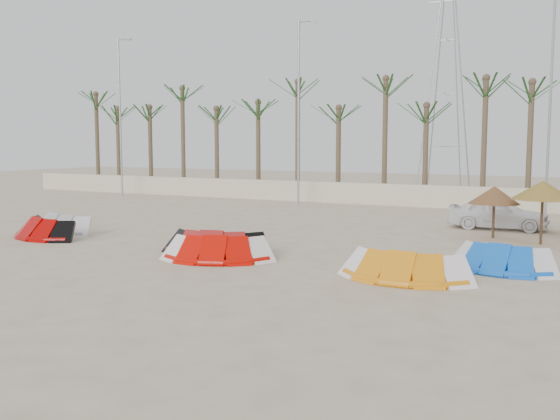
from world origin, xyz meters
The scene contains 16 objects.
ground centered at (0.00, 0.00, 0.00)m, with size 120.00×120.00×0.00m, color beige.
boundary_wall centered at (0.00, 22.00, 0.65)m, with size 60.00×0.30×1.30m, color beige.
palm_line centered at (0.67, 23.50, 6.44)m, with size 52.00×4.00×7.70m.
lamp_a centered at (-19.96, 20.00, 5.77)m, with size 1.25×0.14×11.00m.
lamp_b centered at (-5.96, 20.00, 5.77)m, with size 1.25×0.14×11.00m.
lamp_c centered at (8.04, 20.00, 5.77)m, with size 1.25×0.14×11.00m.
pylon centered at (1.00, 28.00, 0.00)m, with size 3.00×3.00×14.00m, color #A5A8AD, non-canonical shape.
kite_grey centered at (-9.59, 4.82, 0.42)m, with size 3.91×2.32×0.90m.
kite_red_left centered at (-9.08, 3.48, 0.42)m, with size 3.85×2.32×0.90m.
kite_red_mid centered at (-1.03, 3.53, 0.42)m, with size 3.90×2.17×0.90m.
kite_red_right centered at (-0.34, 2.58, 0.42)m, with size 3.87×2.54×0.90m.
kite_orange centered at (5.80, 2.54, 0.42)m, with size 3.63×1.56×0.90m.
kite_blue centered at (8.00, 4.91, 0.42)m, with size 3.28×1.94×0.90m.
parasol_left centered at (6.75, 11.41, 1.71)m, with size 2.01×2.01×2.06m.
parasol_mid centered at (8.58, 10.56, 2.03)m, with size 2.26×2.26×2.38m.
car centered at (6.54, 14.08, 0.71)m, with size 1.68×4.18×1.43m, color white.
Camera 1 is at (10.52, -14.29, 3.78)m, focal length 40.00 mm.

